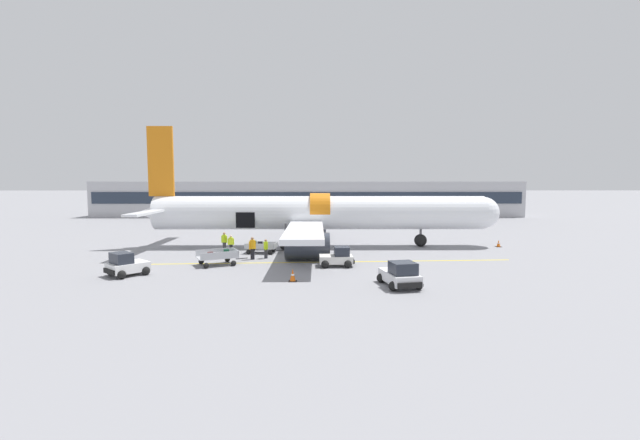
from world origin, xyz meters
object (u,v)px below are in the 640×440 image
baggage_cart_loading (261,248)px  baggage_cart_queued (218,257)px  ground_crew_loader_a (224,241)px  ground_crew_supervisor (231,244)px  ground_crew_helper (252,248)px  ground_crew_driver (289,243)px  ground_crew_loader_b (266,248)px  baggage_tug_mid (338,258)px  baggage_tug_lead (400,275)px  baggage_tug_rear (126,265)px  airplane (314,215)px

baggage_cart_loading → baggage_cart_queued: baggage_cart_queued is taller
baggage_cart_loading → ground_crew_loader_a: size_ratio=2.10×
baggage_cart_queued → ground_crew_supervisor: ground_crew_supervisor is taller
baggage_cart_queued → ground_crew_helper: 3.09m
ground_crew_driver → ground_crew_loader_b: bearing=-125.5°
ground_crew_loader_a → ground_crew_driver: 5.81m
baggage_tug_mid → ground_crew_loader_b: 6.39m
baggage_tug_lead → ground_crew_driver: size_ratio=2.01×
baggage_tug_mid → ground_crew_driver: size_ratio=1.50×
baggage_tug_lead → baggage_tug_rear: bearing=169.8°
baggage_cart_queued → ground_crew_loader_b: (3.17, 2.64, 0.25)m
ground_crew_supervisor → baggage_tug_lead: bearing=-43.8°
ground_crew_supervisor → airplane: bearing=27.4°
baggage_tug_lead → ground_crew_driver: ground_crew_driver is taller
baggage_cart_queued → ground_crew_driver: 7.02m
baggage_tug_lead → baggage_tug_mid: bearing=118.9°
baggage_tug_rear → baggage_tug_mid: bearing=12.1°
ground_crew_driver → baggage_tug_mid: bearing=-55.2°
baggage_tug_mid → baggage_tug_rear: 14.25m
baggage_tug_rear → baggage_tug_lead: bearing=-10.2°
ground_crew_loader_a → ground_crew_supervisor: ground_crew_loader_a is taller
baggage_cart_loading → ground_crew_supervisor: ground_crew_supervisor is taller
baggage_tug_mid → baggage_tug_lead: bearing=-61.1°
baggage_tug_rear → ground_crew_helper: 9.30m
baggage_cart_loading → ground_crew_helper: (-0.31, -2.98, 0.46)m
baggage_tug_lead → ground_crew_driver: (-7.22, 11.64, 0.21)m
baggage_tug_mid → baggage_cart_queued: 8.74m
baggage_tug_mid → ground_crew_loader_a: ground_crew_loader_a is taller
baggage_tug_lead → baggage_tug_rear: size_ratio=1.17×
baggage_cart_queued → ground_crew_helper: (2.17, 2.17, 0.38)m
ground_crew_driver → baggage_cart_loading: bearing=177.4°
airplane → baggage_tug_rear: 17.46m
ground_crew_loader_b → ground_crew_driver: bearing=54.5°
airplane → baggage_tug_lead: size_ratio=10.06×
baggage_tug_lead → ground_crew_helper: (-9.92, 8.77, 0.27)m
baggage_tug_rear → ground_crew_driver: 13.21m
baggage_tug_mid → ground_crew_supervisor: bearing=147.7°
baggage_cart_queued → baggage_tug_mid: bearing=-3.3°
airplane → baggage_tug_rear: bearing=-134.9°
baggage_tug_rear → ground_crew_loader_a: 10.43m
baggage_tug_rear → ground_crew_driver: size_ratio=1.72×
baggage_tug_lead → baggage_cart_loading: bearing=129.3°
baggage_cart_loading → baggage_cart_queued: (-2.47, -5.15, 0.08)m
baggage_tug_lead → ground_crew_driver: bearing=121.8°
ground_crew_driver → ground_crew_supervisor: size_ratio=1.06×
baggage_tug_mid → ground_crew_supervisor: 10.45m
ground_crew_loader_b → ground_crew_helper: ground_crew_helper is taller
airplane → baggage_tug_lead: 16.35m
baggage_cart_loading → airplane: bearing=38.6°
baggage_tug_rear → baggage_cart_queued: baggage_tug_rear is taller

